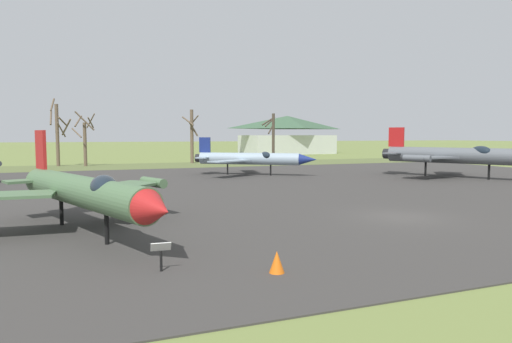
{
  "coord_description": "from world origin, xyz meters",
  "views": [
    {
      "loc": [
        -14.98,
        -18.5,
        4.21
      ],
      "look_at": [
        -3.28,
        12.14,
        1.57
      ],
      "focal_mm": 31.25,
      "sensor_mm": 36.0,
      "label": 1
    }
  ],
  "objects_px": {
    "info_placard_rear_center": "(161,253)",
    "jet_fighter_rear_left": "(460,155)",
    "jet_fighter_rear_center": "(82,191)",
    "visitor_building": "(287,135)",
    "jet_fighter_front_right": "(252,158)",
    "traffic_cone": "(277,263)"
  },
  "relations": [
    {
      "from": "jet_fighter_front_right",
      "to": "jet_fighter_rear_center",
      "type": "distance_m",
      "value": 29.18
    },
    {
      "from": "info_placard_rear_center",
      "to": "traffic_cone",
      "type": "relative_size",
      "value": 1.33
    },
    {
      "from": "jet_fighter_rear_center",
      "to": "visitor_building",
      "type": "bearing_deg",
      "value": 59.39
    },
    {
      "from": "jet_fighter_rear_center",
      "to": "jet_fighter_rear_left",
      "type": "xyz_separation_m",
      "value": [
        34.59,
        13.72,
        0.37
      ]
    },
    {
      "from": "jet_fighter_rear_left",
      "to": "visitor_building",
      "type": "xyz_separation_m",
      "value": [
        9.43,
        60.7,
        2.1
      ]
    },
    {
      "from": "jet_fighter_rear_left",
      "to": "jet_fighter_front_right",
      "type": "bearing_deg",
      "value": 150.23
    },
    {
      "from": "jet_fighter_rear_left",
      "to": "jet_fighter_rear_center",
      "type": "bearing_deg",
      "value": -158.37
    },
    {
      "from": "info_placard_rear_center",
      "to": "jet_fighter_rear_left",
      "type": "relative_size",
      "value": 0.06
    },
    {
      "from": "info_placard_rear_center",
      "to": "traffic_cone",
      "type": "height_order",
      "value": "info_placard_rear_center"
    },
    {
      "from": "info_placard_rear_center",
      "to": "jet_fighter_rear_left",
      "type": "distance_m",
      "value": 38.11
    },
    {
      "from": "visitor_building",
      "to": "jet_fighter_front_right",
      "type": "bearing_deg",
      "value": -118.58
    },
    {
      "from": "jet_fighter_rear_left",
      "to": "traffic_cone",
      "type": "xyz_separation_m",
      "value": [
        -29.07,
        -21.51,
        -1.92
      ]
    },
    {
      "from": "jet_fighter_front_right",
      "to": "info_placard_rear_center",
      "type": "distance_m",
      "value": 33.64
    },
    {
      "from": "jet_fighter_front_right",
      "to": "visitor_building",
      "type": "distance_m",
      "value": 57.44
    },
    {
      "from": "jet_fighter_rear_center",
      "to": "visitor_building",
      "type": "relative_size",
      "value": 0.57
    },
    {
      "from": "traffic_cone",
      "to": "jet_fighter_rear_center",
      "type": "bearing_deg",
      "value": 125.3
    },
    {
      "from": "jet_fighter_front_right",
      "to": "info_placard_rear_center",
      "type": "height_order",
      "value": "jet_fighter_front_right"
    },
    {
      "from": "jet_fighter_rear_left",
      "to": "visitor_building",
      "type": "distance_m",
      "value": 61.46
    },
    {
      "from": "visitor_building",
      "to": "jet_fighter_rear_center",
      "type": "bearing_deg",
      "value": -120.61
    },
    {
      "from": "jet_fighter_front_right",
      "to": "visitor_building",
      "type": "relative_size",
      "value": 0.52
    },
    {
      "from": "visitor_building",
      "to": "traffic_cone",
      "type": "relative_size",
      "value": 30.91
    },
    {
      "from": "jet_fighter_front_right",
      "to": "jet_fighter_rear_left",
      "type": "relative_size",
      "value": 0.76
    }
  ]
}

